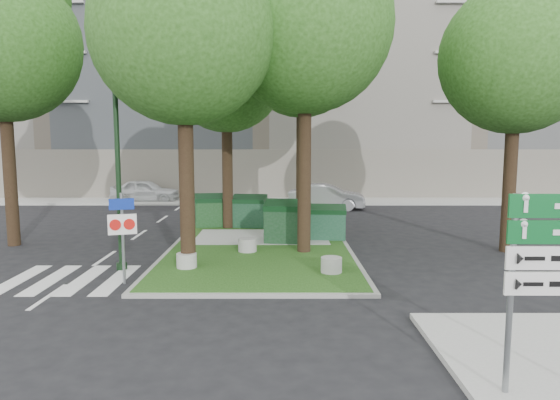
{
  "coord_description": "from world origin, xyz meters",
  "views": [
    {
      "loc": [
        1.19,
        -11.86,
        3.84
      ],
      "look_at": [
        1.2,
        3.24,
        2.0
      ],
      "focal_mm": 32.0,
      "sensor_mm": 36.0,
      "label": 1
    }
  ],
  "objects_px": {
    "tree_median_near_left": "(186,14)",
    "street_lamp": "(117,146)",
    "tree_median_mid": "(228,62)",
    "dumpster_a": "(212,211)",
    "tree_street_right": "(519,43)",
    "traffic_sign_pole": "(122,226)",
    "directional_sign": "(556,262)",
    "bollard_right": "(331,265)",
    "car_silver": "(327,197)",
    "dumpster_d": "(328,222)",
    "car_white": "(145,191)",
    "tree_median_near_right": "(308,8)",
    "dumpster_b": "(249,211)",
    "litter_bin": "(327,218)",
    "dumpster_c": "(287,222)",
    "bollard_left": "(187,260)",
    "tree_median_far": "(303,43)",
    "bollard_mid": "(247,245)"
  },
  "relations": [
    {
      "from": "tree_median_near_right",
      "to": "tree_median_far",
      "type": "distance_m",
      "value": 7.51
    },
    {
      "from": "tree_street_right",
      "to": "traffic_sign_pole",
      "type": "bearing_deg",
      "value": -161.87
    },
    {
      "from": "tree_median_near_right",
      "to": "bollard_right",
      "type": "bearing_deg",
      "value": -78.42
    },
    {
      "from": "traffic_sign_pole",
      "to": "dumpster_a",
      "type": "bearing_deg",
      "value": 64.81
    },
    {
      "from": "dumpster_d",
      "to": "car_white",
      "type": "height_order",
      "value": "car_white"
    },
    {
      "from": "dumpster_c",
      "to": "tree_median_near_left",
      "type": "bearing_deg",
      "value": -121.75
    },
    {
      "from": "dumpster_d",
      "to": "directional_sign",
      "type": "distance_m",
      "value": 11.83
    },
    {
      "from": "car_silver",
      "to": "car_white",
      "type": "bearing_deg",
      "value": 81.95
    },
    {
      "from": "car_white",
      "to": "car_silver",
      "type": "relative_size",
      "value": 0.98
    },
    {
      "from": "dumpster_b",
      "to": "bollard_left",
      "type": "bearing_deg",
      "value": -93.48
    },
    {
      "from": "dumpster_b",
      "to": "directional_sign",
      "type": "bearing_deg",
      "value": -61.6
    },
    {
      "from": "litter_bin",
      "to": "dumpster_d",
      "type": "bearing_deg",
      "value": -94.67
    },
    {
      "from": "tree_street_right",
      "to": "bollard_left",
      "type": "xyz_separation_m",
      "value": [
        -10.62,
        -2.69,
        -6.65
      ]
    },
    {
      "from": "bollard_mid",
      "to": "car_silver",
      "type": "relative_size",
      "value": 0.15
    },
    {
      "from": "dumpster_b",
      "to": "car_white",
      "type": "height_order",
      "value": "dumpster_b"
    },
    {
      "from": "tree_median_far",
      "to": "tree_street_right",
      "type": "bearing_deg",
      "value": -45.83
    },
    {
      "from": "dumpster_a",
      "to": "dumpster_c",
      "type": "bearing_deg",
      "value": -57.85
    },
    {
      "from": "traffic_sign_pole",
      "to": "street_lamp",
      "type": "bearing_deg",
      "value": 93.19
    },
    {
      "from": "dumpster_b",
      "to": "dumpster_d",
      "type": "bearing_deg",
      "value": -32.01
    },
    {
      "from": "dumpster_a",
      "to": "dumpster_b",
      "type": "xyz_separation_m",
      "value": [
        1.6,
        -0.14,
        -0.01
      ]
    },
    {
      "from": "tree_median_near_left",
      "to": "directional_sign",
      "type": "height_order",
      "value": "tree_median_near_left"
    },
    {
      "from": "tree_street_right",
      "to": "car_white",
      "type": "distance_m",
      "value": 22.0
    },
    {
      "from": "dumpster_c",
      "to": "street_lamp",
      "type": "xyz_separation_m",
      "value": [
        -4.97,
        -3.51,
        2.81
      ]
    },
    {
      "from": "tree_median_far",
      "to": "street_lamp",
      "type": "relative_size",
      "value": 2.05
    },
    {
      "from": "bollard_right",
      "to": "litter_bin",
      "type": "height_order",
      "value": "litter_bin"
    },
    {
      "from": "litter_bin",
      "to": "traffic_sign_pole",
      "type": "relative_size",
      "value": 0.31
    },
    {
      "from": "directional_sign",
      "to": "dumpster_d",
      "type": "bearing_deg",
      "value": 101.23
    },
    {
      "from": "bollard_right",
      "to": "bollard_mid",
      "type": "xyz_separation_m",
      "value": [
        -2.54,
        2.64,
        0.01
      ]
    },
    {
      "from": "tree_median_far",
      "to": "tree_street_right",
      "type": "xyz_separation_m",
      "value": [
        6.8,
        -7.0,
        -1.34
      ]
    },
    {
      "from": "dumpster_a",
      "to": "traffic_sign_pole",
      "type": "bearing_deg",
      "value": -109.94
    },
    {
      "from": "tree_median_near_right",
      "to": "bollard_right",
      "type": "height_order",
      "value": "tree_median_near_right"
    },
    {
      "from": "car_silver",
      "to": "dumpster_d",
      "type": "bearing_deg",
      "value": -177.22
    },
    {
      "from": "tree_median_near_right",
      "to": "tree_median_far",
      "type": "height_order",
      "value": "tree_median_far"
    },
    {
      "from": "tree_median_near_right",
      "to": "dumpster_b",
      "type": "distance_m",
      "value": 8.92
    },
    {
      "from": "tree_median_near_left",
      "to": "tree_street_right",
      "type": "bearing_deg",
      "value": 13.39
    },
    {
      "from": "tree_median_mid",
      "to": "bollard_right",
      "type": "distance_m",
      "value": 10.44
    },
    {
      "from": "dumpster_b",
      "to": "tree_median_near_right",
      "type": "bearing_deg",
      "value": -57.01
    },
    {
      "from": "tree_median_near_left",
      "to": "street_lamp",
      "type": "distance_m",
      "value": 4.21
    },
    {
      "from": "bollard_right",
      "to": "car_silver",
      "type": "bearing_deg",
      "value": 85.23
    },
    {
      "from": "tree_median_near_left",
      "to": "tree_median_mid",
      "type": "xyz_separation_m",
      "value": [
        0.5,
        6.5,
        -0.34
      ]
    },
    {
      "from": "dumpster_d",
      "to": "directional_sign",
      "type": "height_order",
      "value": "directional_sign"
    },
    {
      "from": "tree_median_mid",
      "to": "dumpster_a",
      "type": "xyz_separation_m",
      "value": [
        -0.82,
        0.39,
        -6.2
      ]
    },
    {
      "from": "directional_sign",
      "to": "tree_median_mid",
      "type": "bearing_deg",
      "value": 114.18
    },
    {
      "from": "tree_median_far",
      "to": "tree_median_near_left",
      "type": "bearing_deg",
      "value": -111.28
    },
    {
      "from": "tree_median_far",
      "to": "bollard_left",
      "type": "xyz_separation_m",
      "value": [
        -3.82,
        -9.69,
        -7.99
      ]
    },
    {
      "from": "dumpster_b",
      "to": "traffic_sign_pole",
      "type": "relative_size",
      "value": 0.65
    },
    {
      "from": "dumpster_b",
      "to": "traffic_sign_pole",
      "type": "distance_m",
      "value": 8.7
    },
    {
      "from": "street_lamp",
      "to": "directional_sign",
      "type": "height_order",
      "value": "street_lamp"
    },
    {
      "from": "litter_bin",
      "to": "car_silver",
      "type": "bearing_deg",
      "value": 84.74
    },
    {
      "from": "tree_median_mid",
      "to": "tree_street_right",
      "type": "height_order",
      "value": "tree_street_right"
    }
  ]
}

